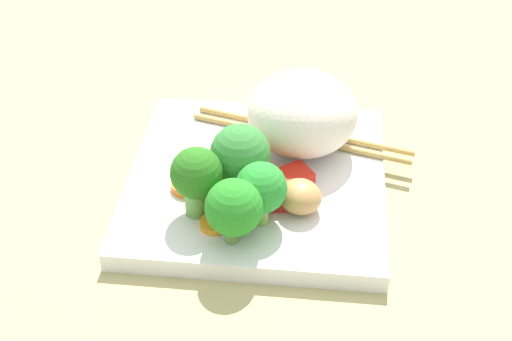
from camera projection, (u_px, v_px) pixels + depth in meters
ground_plane at (257, 198)px, 67.25cm from camera, size 110.00×110.00×2.00cm
square_plate at (257, 182)px, 66.04cm from camera, size 23.41×23.41×1.85cm
rice_mound at (302, 113)px, 66.42cm from camera, size 10.88×10.52×7.68cm
broccoli_floret_0 at (240, 155)px, 61.11cm from camera, size 5.29×5.29×6.91cm
broccoli_floret_1 at (261, 188)px, 58.64cm from camera, size 4.40×4.40×5.74cm
broccoli_floret_2 at (196, 176)px, 59.09cm from camera, size 4.45×4.45×6.45cm
broccoli_floret_3 at (234, 208)px, 56.62cm from camera, size 4.73×4.73×6.02cm
carrot_slice_0 at (218, 203)px, 61.90cm from camera, size 4.17×4.17×0.68cm
carrot_slice_1 at (244, 205)px, 61.65cm from camera, size 2.38×2.38×0.69cm
carrot_slice_2 at (188, 185)px, 63.72cm from camera, size 3.22×3.22×0.73cm
carrot_slice_3 at (266, 178)px, 64.69cm from camera, size 4.14×4.14×0.50cm
carrot_slice_4 at (214, 223)px, 59.89cm from camera, size 2.89×2.89×0.60cm
carrot_slice_5 at (223, 173)px, 65.19cm from camera, size 3.12×3.12×0.49cm
pepper_chunk_0 at (277, 198)px, 61.72cm from camera, size 3.25×2.56×1.52cm
pepper_chunk_1 at (294, 179)px, 63.70cm from camera, size 3.93×3.84×1.62cm
pepper_chunk_3 at (248, 162)px, 65.46cm from camera, size 2.74×2.68×1.80cm
chicken_piece_2 at (300, 197)px, 60.87cm from camera, size 5.03×4.93×2.84cm
chopstick_pair at (301, 134)px, 69.85cm from camera, size 21.99×7.41×0.61cm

